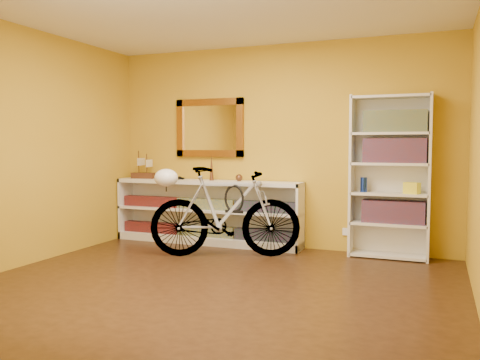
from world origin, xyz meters
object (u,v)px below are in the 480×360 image
at_px(console_unit, 207,212).
at_px(bicycle, 225,212).
at_px(bookcase, 390,177).
at_px(helmet, 166,178).

height_order(console_unit, bicycle, bicycle).
distance_m(console_unit, bookcase, 2.39).
relative_size(bicycle, helmet, 6.42).
distance_m(bicycle, helmet, 0.80).
height_order(bookcase, helmet, bookcase).
relative_size(console_unit, bicycle, 1.44).
distance_m(console_unit, helmet, 1.02).
bearing_deg(bookcase, helmet, -159.59).
relative_size(console_unit, helmet, 9.25).
height_order(console_unit, bookcase, bookcase).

